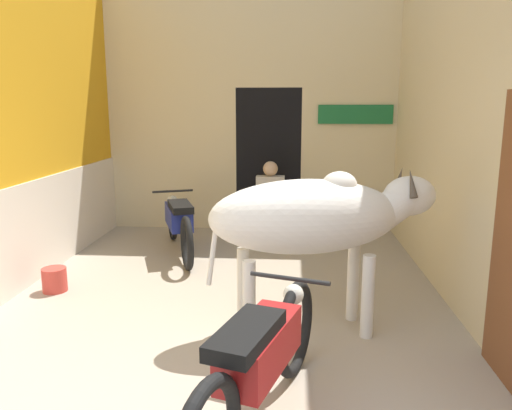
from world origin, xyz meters
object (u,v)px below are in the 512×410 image
at_px(cow, 315,217).
at_px(plastic_stool, 245,224).
at_px(shopkeeper_seated, 270,198).
at_px(motorcycle_far, 179,221).
at_px(bucket, 55,280).
at_px(motorcycle_near, 260,359).

bearing_deg(cow, plastic_stool, 106.27).
bearing_deg(shopkeeper_seated, plastic_stool, -172.90).
height_order(motorcycle_far, plastic_stool, motorcycle_far).
bearing_deg(cow, bucket, 164.43).
bearing_deg(shopkeeper_seated, bucket, -133.02).
relative_size(plastic_stool, bucket, 1.52).
distance_m(cow, plastic_stool, 3.34).
relative_size(cow, plastic_stool, 5.21).
height_order(shopkeeper_seated, plastic_stool, shopkeeper_seated).
relative_size(motorcycle_near, shopkeeper_seated, 1.77).
height_order(cow, motorcycle_near, cow).
relative_size(motorcycle_far, plastic_stool, 5.12).
height_order(cow, bucket, cow).
height_order(cow, shopkeeper_seated, cow).
height_order(shopkeeper_seated, bucket, shopkeeper_seated).
relative_size(cow, motorcycle_far, 1.02).
height_order(motorcycle_near, shopkeeper_seated, shopkeeper_seated).
xyz_separation_m(motorcycle_far, bucket, (-1.03, -1.50, -0.32)).
xyz_separation_m(plastic_stool, bucket, (-1.85, -2.34, -0.08)).
bearing_deg(cow, shopkeeper_seated, 99.54).
bearing_deg(motorcycle_far, motorcycle_near, -69.95).
xyz_separation_m(motorcycle_near, shopkeeper_seated, (-0.15, 4.57, 0.14)).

